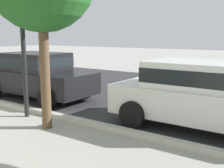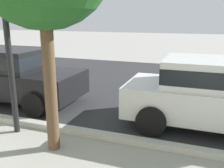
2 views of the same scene
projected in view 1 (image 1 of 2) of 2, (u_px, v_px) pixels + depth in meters
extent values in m
cube|color=#2D2D30|center=(78.00, 82.00, 13.01)|extent=(60.00, 9.00, 0.01)
cylinder|color=brown|center=(45.00, 74.00, 6.38)|extent=(0.22, 0.22, 2.56)
cube|color=black|center=(38.00, 81.00, 9.64)|extent=(4.11, 1.72, 0.70)
cube|color=black|center=(35.00, 61.00, 9.62)|extent=(2.14, 1.58, 0.60)
cube|color=black|center=(35.00, 61.00, 9.62)|extent=(2.15, 1.59, 0.33)
cylinder|color=black|center=(84.00, 89.00, 9.63)|extent=(0.64, 0.22, 0.64)
cylinder|color=black|center=(47.00, 98.00, 8.26)|extent=(0.64, 0.22, 0.64)
cylinder|color=black|center=(33.00, 82.00, 11.13)|extent=(0.64, 0.22, 0.64)
cube|color=silver|center=(201.00, 103.00, 6.47)|extent=(4.11, 1.72, 0.70)
cube|color=silver|center=(196.00, 74.00, 6.44)|extent=(2.14, 1.58, 0.60)
cube|color=black|center=(196.00, 74.00, 6.44)|extent=(2.15, 1.59, 0.33)
cylinder|color=black|center=(163.00, 101.00, 7.95)|extent=(0.64, 0.22, 0.64)
cylinder|color=black|center=(133.00, 114.00, 6.58)|extent=(0.64, 0.22, 0.64)
cylinder|color=black|center=(23.00, 49.00, 7.23)|extent=(0.12, 0.12, 3.60)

